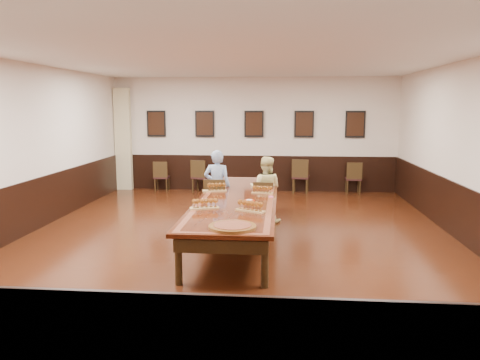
# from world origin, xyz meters

# --- Properties ---
(floor) EXTENTS (8.00, 10.00, 0.02)m
(floor) POSITION_xyz_m (0.00, 0.00, -0.01)
(floor) COLOR black
(floor) RESTS_ON ground
(ceiling) EXTENTS (8.00, 10.00, 0.02)m
(ceiling) POSITION_xyz_m (0.00, 0.00, 3.21)
(ceiling) COLOR white
(ceiling) RESTS_ON floor
(wall_back) EXTENTS (8.00, 0.02, 3.20)m
(wall_back) POSITION_xyz_m (0.00, 5.01, 1.60)
(wall_back) COLOR beige
(wall_back) RESTS_ON floor
(wall_front) EXTENTS (8.00, 0.02, 3.20)m
(wall_front) POSITION_xyz_m (0.00, -5.01, 1.60)
(wall_front) COLOR beige
(wall_front) RESTS_ON floor
(wall_left) EXTENTS (0.02, 10.00, 3.20)m
(wall_left) POSITION_xyz_m (-4.01, 0.00, 1.60)
(wall_left) COLOR beige
(wall_left) RESTS_ON floor
(wall_right) EXTENTS (0.02, 10.00, 3.20)m
(wall_right) POSITION_xyz_m (4.01, 0.00, 1.60)
(wall_right) COLOR beige
(wall_right) RESTS_ON floor
(chair_man) EXTENTS (0.47, 0.51, 0.95)m
(chair_man) POSITION_xyz_m (-0.53, 1.05, 0.47)
(chair_man) COLOR black
(chair_man) RESTS_ON floor
(chair_woman) EXTENTS (0.47, 0.50, 0.88)m
(chair_woman) POSITION_xyz_m (0.45, 1.22, 0.44)
(chair_woman) COLOR black
(chair_woman) RESTS_ON floor
(spare_chair_a) EXTENTS (0.42, 0.46, 0.86)m
(spare_chair_a) POSITION_xyz_m (-2.60, 4.63, 0.43)
(spare_chair_a) COLOR black
(spare_chair_a) RESTS_ON floor
(spare_chair_b) EXTENTS (0.53, 0.56, 0.92)m
(spare_chair_b) POSITION_xyz_m (-1.46, 4.53, 0.46)
(spare_chair_b) COLOR black
(spare_chair_b) RESTS_ON floor
(spare_chair_c) EXTENTS (0.51, 0.55, 0.96)m
(spare_chair_c) POSITION_xyz_m (1.32, 4.67, 0.48)
(spare_chair_c) COLOR black
(spare_chair_c) RESTS_ON floor
(spare_chair_d) EXTENTS (0.42, 0.46, 0.88)m
(spare_chair_d) POSITION_xyz_m (2.77, 4.72, 0.44)
(spare_chair_d) COLOR black
(spare_chair_d) RESTS_ON floor
(person_man) EXTENTS (0.57, 0.39, 1.51)m
(person_man) POSITION_xyz_m (-0.53, 1.15, 0.76)
(person_man) COLOR #4873B5
(person_man) RESTS_ON floor
(person_woman) EXTENTS (0.74, 0.61, 1.37)m
(person_woman) POSITION_xyz_m (0.46, 1.31, 0.68)
(person_woman) COLOR #F8E99B
(person_woman) RESTS_ON floor
(pink_phone) EXTENTS (0.09, 0.16, 0.01)m
(pink_phone) POSITION_xyz_m (0.60, 0.12, 0.76)
(pink_phone) COLOR #E24B71
(pink_phone) RESTS_ON conference_table
(curtain) EXTENTS (0.45, 0.18, 2.90)m
(curtain) POSITION_xyz_m (-3.75, 4.82, 1.45)
(curtain) COLOR #CBBD8B
(curtain) RESTS_ON floor
(wainscoting) EXTENTS (8.00, 10.00, 1.00)m
(wainscoting) POSITION_xyz_m (0.00, 0.00, 0.50)
(wainscoting) COLOR black
(wainscoting) RESTS_ON floor
(conference_table) EXTENTS (1.40, 5.00, 0.76)m
(conference_table) POSITION_xyz_m (0.00, 0.00, 0.61)
(conference_table) COLOR black
(conference_table) RESTS_ON floor
(posters) EXTENTS (6.14, 0.04, 0.74)m
(posters) POSITION_xyz_m (0.00, 4.94, 1.90)
(posters) COLOR black
(posters) RESTS_ON wall_back
(flight_a) EXTENTS (0.49, 0.24, 0.17)m
(flight_a) POSITION_xyz_m (-0.49, 0.60, 0.83)
(flight_a) COLOR #A87E46
(flight_a) RESTS_ON conference_table
(flight_b) EXTENTS (0.42, 0.20, 0.15)m
(flight_b) POSITION_xyz_m (0.43, 0.46, 0.82)
(flight_b) COLOR #A87E46
(flight_b) RESTS_ON conference_table
(flight_c) EXTENTS (0.49, 0.27, 0.17)m
(flight_c) POSITION_xyz_m (-0.44, -0.97, 0.83)
(flight_c) COLOR #A87E46
(flight_c) RESTS_ON conference_table
(flight_d) EXTENTS (0.49, 0.35, 0.18)m
(flight_d) POSITION_xyz_m (0.30, -1.10, 0.83)
(flight_d) COLOR #A87E46
(flight_d) RESTS_ON conference_table
(red_plate_grp) EXTENTS (0.19, 0.19, 0.03)m
(red_plate_grp) POSITION_xyz_m (0.23, -0.26, 0.76)
(red_plate_grp) COLOR #B92A0C
(red_plate_grp) RESTS_ON conference_table
(carved_platter) EXTENTS (0.78, 0.78, 0.05)m
(carved_platter) POSITION_xyz_m (0.13, -2.13, 0.77)
(carved_platter) COLOR #5A3212
(carved_platter) RESTS_ON conference_table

